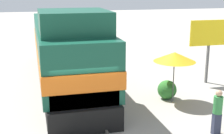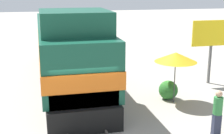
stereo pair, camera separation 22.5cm
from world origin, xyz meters
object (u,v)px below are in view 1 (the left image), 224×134
at_px(locomotive, 66,51).
at_px(person_bystander, 217,110).
at_px(vendor_umbrella, 175,57).
at_px(billboard_sign, 209,36).

xyz_separation_m(locomotive, person_bystander, (4.68, -7.78, -0.91)).
distance_m(locomotive, person_bystander, 9.12).
distance_m(vendor_umbrella, person_bystander, 3.76).
bearing_deg(locomotive, person_bystander, -59.00).
xyz_separation_m(vendor_umbrella, person_bystander, (0.09, -3.54, -1.26)).
bearing_deg(vendor_umbrella, billboard_sign, 36.58).
relative_size(locomotive, person_bystander, 8.28).
height_order(vendor_umbrella, person_bystander, vendor_umbrella).
relative_size(locomotive, billboard_sign, 3.99).
bearing_deg(billboard_sign, vendor_umbrella, -143.42).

